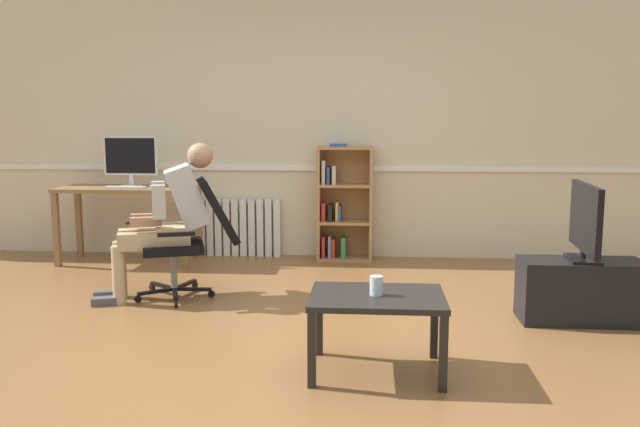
{
  "coord_description": "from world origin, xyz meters",
  "views": [
    {
      "loc": [
        0.53,
        -4.07,
        1.41
      ],
      "look_at": [
        0.15,
        0.85,
        0.7
      ],
      "focal_mm": 36.44,
      "sensor_mm": 36.0,
      "label": 1
    }
  ],
  "objects_px": {
    "radiator": "(240,228)",
    "tv_screen": "(585,221)",
    "computer_desk": "(129,198)",
    "bookshelf": "(342,205)",
    "imac_monitor": "(131,158)",
    "person_seated": "(167,217)",
    "coffee_table": "(377,305)",
    "drinking_glass": "(376,286)",
    "keyboard": "(125,187)",
    "computer_mouse": "(154,187)",
    "office_chair": "(193,232)",
    "tv_stand": "(581,291)"
  },
  "relations": [
    {
      "from": "imac_monitor",
      "to": "coffee_table",
      "type": "height_order",
      "value": "imac_monitor"
    },
    {
      "from": "bookshelf",
      "to": "coffee_table",
      "type": "height_order",
      "value": "bookshelf"
    },
    {
      "from": "person_seated",
      "to": "coffee_table",
      "type": "xyz_separation_m",
      "value": [
        1.64,
        -1.43,
        -0.27
      ]
    },
    {
      "from": "office_chair",
      "to": "person_seated",
      "type": "distance_m",
      "value": 0.24
    },
    {
      "from": "radiator",
      "to": "tv_screen",
      "type": "relative_size",
      "value": 1.12
    },
    {
      "from": "imac_monitor",
      "to": "drinking_glass",
      "type": "height_order",
      "value": "imac_monitor"
    },
    {
      "from": "keyboard",
      "to": "tv_stand",
      "type": "distance_m",
      "value": 4.18
    },
    {
      "from": "computer_desk",
      "to": "tv_screen",
      "type": "bearing_deg",
      "value": -23.07
    },
    {
      "from": "imac_monitor",
      "to": "office_chair",
      "type": "xyz_separation_m",
      "value": [
        0.97,
        -1.27,
        -0.52
      ]
    },
    {
      "from": "radiator",
      "to": "person_seated",
      "type": "xyz_separation_m",
      "value": [
        -0.24,
        -1.65,
        0.36
      ]
    },
    {
      "from": "imac_monitor",
      "to": "keyboard",
      "type": "xyz_separation_m",
      "value": [
        0.01,
        -0.22,
        -0.28
      ]
    },
    {
      "from": "office_chair",
      "to": "computer_desk",
      "type": "bearing_deg",
      "value": -159.47
    },
    {
      "from": "imac_monitor",
      "to": "coffee_table",
      "type": "bearing_deg",
      "value": -48.77
    },
    {
      "from": "coffee_table",
      "to": "drinking_glass",
      "type": "height_order",
      "value": "drinking_glass"
    },
    {
      "from": "person_seated",
      "to": "tv_stand",
      "type": "height_order",
      "value": "person_seated"
    },
    {
      "from": "computer_mouse",
      "to": "coffee_table",
      "type": "relative_size",
      "value": 0.13
    },
    {
      "from": "bookshelf",
      "to": "tv_screen",
      "type": "distance_m",
      "value": 2.64
    },
    {
      "from": "keyboard",
      "to": "tv_screen",
      "type": "bearing_deg",
      "value": -21.41
    },
    {
      "from": "office_chair",
      "to": "tv_stand",
      "type": "xyz_separation_m",
      "value": [
        2.9,
        -0.46,
        -0.3
      ]
    },
    {
      "from": "radiator",
      "to": "imac_monitor",
      "type": "bearing_deg",
      "value": -162.99
    },
    {
      "from": "keyboard",
      "to": "tv_stand",
      "type": "xyz_separation_m",
      "value": [
        3.85,
        -1.51,
        -0.55
      ]
    },
    {
      "from": "keyboard",
      "to": "office_chair",
      "type": "bearing_deg",
      "value": -47.72
    },
    {
      "from": "imac_monitor",
      "to": "computer_mouse",
      "type": "bearing_deg",
      "value": -34.01
    },
    {
      "from": "imac_monitor",
      "to": "radiator",
      "type": "relative_size",
      "value": 0.63
    },
    {
      "from": "drinking_glass",
      "to": "computer_mouse",
      "type": "bearing_deg",
      "value": 129.53
    },
    {
      "from": "computer_mouse",
      "to": "office_chair",
      "type": "height_order",
      "value": "office_chair"
    },
    {
      "from": "coffee_table",
      "to": "radiator",
      "type": "bearing_deg",
      "value": 114.5
    },
    {
      "from": "keyboard",
      "to": "coffee_table",
      "type": "xyz_separation_m",
      "value": [
        2.41,
        -2.55,
        -0.38
      ]
    },
    {
      "from": "radiator",
      "to": "tv_screen",
      "type": "distance_m",
      "value": 3.53
    },
    {
      "from": "computer_desk",
      "to": "person_seated",
      "type": "relative_size",
      "value": 1.1
    },
    {
      "from": "radiator",
      "to": "tv_screen",
      "type": "xyz_separation_m",
      "value": [
        2.85,
        -2.04,
        0.42
      ]
    },
    {
      "from": "computer_desk",
      "to": "bookshelf",
      "type": "bearing_deg",
      "value": 7.9
    },
    {
      "from": "radiator",
      "to": "office_chair",
      "type": "height_order",
      "value": "office_chair"
    },
    {
      "from": "tv_screen",
      "to": "coffee_table",
      "type": "bearing_deg",
      "value": 130.54
    },
    {
      "from": "computer_desk",
      "to": "office_chair",
      "type": "height_order",
      "value": "office_chair"
    },
    {
      "from": "keyboard",
      "to": "person_seated",
      "type": "relative_size",
      "value": 0.31
    },
    {
      "from": "bookshelf",
      "to": "coffee_table",
      "type": "bearing_deg",
      "value": -83.7
    },
    {
      "from": "person_seated",
      "to": "computer_desk",
      "type": "bearing_deg",
      "value": -166.7
    },
    {
      "from": "office_chair",
      "to": "coffee_table",
      "type": "relative_size",
      "value": 1.28
    },
    {
      "from": "computer_mouse",
      "to": "office_chair",
      "type": "relative_size",
      "value": 0.1
    },
    {
      "from": "keyboard",
      "to": "tv_stand",
      "type": "relative_size",
      "value": 0.46
    },
    {
      "from": "computer_desk",
      "to": "computer_mouse",
      "type": "relative_size",
      "value": 13.54
    },
    {
      "from": "radiator",
      "to": "computer_desk",
      "type": "bearing_deg",
      "value": -159.24
    },
    {
      "from": "tv_stand",
      "to": "tv_screen",
      "type": "bearing_deg",
      "value": -4.76
    },
    {
      "from": "computer_desk",
      "to": "imac_monitor",
      "type": "xyz_separation_m",
      "value": [
        0.01,
        0.08,
        0.4
      ]
    },
    {
      "from": "computer_desk",
      "to": "coffee_table",
      "type": "height_order",
      "value": "computer_desk"
    },
    {
      "from": "office_chair",
      "to": "coffee_table",
      "type": "bearing_deg",
      "value": 25.29
    },
    {
      "from": "coffee_table",
      "to": "office_chair",
      "type": "bearing_deg",
      "value": 134.15
    },
    {
      "from": "bookshelf",
      "to": "drinking_glass",
      "type": "height_order",
      "value": "bookshelf"
    },
    {
      "from": "office_chair",
      "to": "coffee_table",
      "type": "xyz_separation_m",
      "value": [
        1.45,
        -1.5,
        -0.13
      ]
    }
  ]
}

